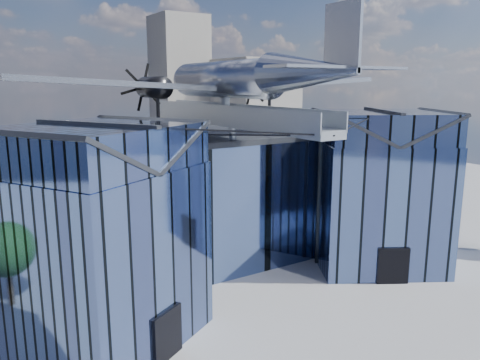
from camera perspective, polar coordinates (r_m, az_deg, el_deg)
ground_plane at (r=32.84m, az=1.92°, el=-13.01°), size 120.00×120.00×0.00m
museum at (r=35.73m, az=-3.28°, el=-1.56°), size 32.88×24.50×17.60m
bg_towers at (r=77.38m, az=-18.87°, el=8.35°), size 77.00×24.50×26.00m
tree_side_e at (r=53.94m, az=20.26°, el=0.58°), size 4.46×4.46×5.88m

